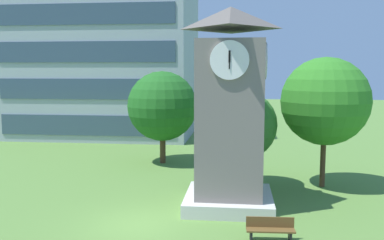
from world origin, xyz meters
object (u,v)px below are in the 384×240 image
tree_by_building (325,101)px  tree_near_tower (243,125)px  park_bench (270,229)px  tree_streetside (162,106)px  clock_tower (230,121)px

tree_by_building → tree_near_tower: bearing=-173.1°
park_bench → tree_streetside: tree_streetside is taller
tree_streetside → tree_by_building: size_ratio=0.89×
tree_streetside → tree_by_building: tree_by_building is taller
park_bench → clock_tower: bearing=112.9°
park_bench → tree_streetside: 14.68m
clock_tower → tree_by_building: clock_tower is taller
park_bench → tree_streetside: size_ratio=0.29×
clock_tower → tree_streetside: clock_tower is taller
clock_tower → tree_near_tower: size_ratio=1.74×
park_bench → tree_near_tower: tree_near_tower is taller
tree_streetside → clock_tower: bearing=-61.6°
clock_tower → tree_streetside: (-4.79, 8.86, -0.11)m
park_bench → tree_streetside: bearing=116.8°
clock_tower → park_bench: clock_tower is taller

